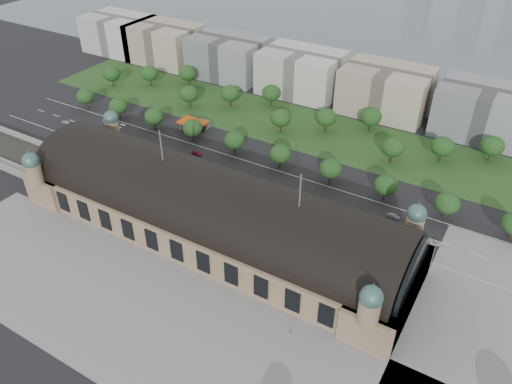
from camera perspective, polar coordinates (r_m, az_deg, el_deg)
The scene contains 53 objects.
ground at distance 187.35m, azimuth -5.05°, elevation -4.68°, with size 900.00×900.00×0.00m, color black.
station at distance 181.01m, azimuth -5.22°, elevation -2.17°, with size 150.00×48.40×44.30m.
track_cutting at distance 256.65m, azimuth -25.94°, elevation 3.66°, with size 70.00×24.00×3.10m.
plaza_south at distance 158.87m, azimuth -11.40°, elevation -14.50°, with size 190.00×48.00×0.12m, color gray.
plaza_east at distance 166.13m, azimuth 26.78°, elevation -15.87°, with size 56.00×100.00×0.12m, color gray.
road_slab at distance 221.84m, azimuth -3.66°, elevation 2.38°, with size 260.00×26.00×0.10m, color black.
grass_belt at distance 260.84m, azimuth 4.06°, elevation 7.65°, with size 300.00×45.00×0.10m, color #294E1F.
petrol_station at distance 257.09m, azimuth -6.60°, elevation 7.81°, with size 14.00×13.00×5.05m.
lake at distance 438.82m, azimuth 18.98°, elevation 17.35°, with size 700.00×320.00×0.08m, color slate.
office_0 at distance 373.51m, azimuth -15.31°, elevation 17.05°, with size 45.00×32.00×24.00m, color silver.
office_1 at distance 347.10m, azimuth -10.37°, elevation 16.37°, with size 45.00×32.00×24.00m, color #C0B197.
office_2 at distance 318.10m, azimuth -3.17°, elevation 15.16°, with size 45.00×32.00×24.00m, color gray.
office_3 at distance 294.79m, azimuth 5.19°, elevation 13.45°, with size 45.00×32.00×24.00m, color silver.
office_4 at distance 278.58m, azimuth 14.60°, elevation 11.16°, with size 45.00×32.00×24.00m, color #C0B197.
office_5 at distance 270.77m, azimuth 24.67°, elevation 8.35°, with size 45.00×32.00×24.00m, color gray.
tree_row_0 at distance 289.67m, azimuth -18.91°, elevation 10.32°, with size 9.60×9.60×11.52m.
tree_row_1 at distance 272.96m, azimuth -15.45°, elevation 9.47°, with size 9.60×9.60×11.52m.
tree_row_2 at distance 257.40m, azimuth -11.58°, elevation 8.46°, with size 9.60×9.60×11.52m.
tree_row_3 at distance 243.22m, azimuth -7.27°, elevation 7.29°, with size 9.60×9.60×11.52m.
tree_row_4 at distance 230.67m, azimuth -2.47°, elevation 5.93°, with size 9.60×9.60×11.52m.
tree_row_5 at distance 220.03m, azimuth 2.80°, elevation 4.38°, with size 9.60×9.60×11.52m.
tree_row_6 at distance 211.58m, azimuth 8.52°, elevation 2.65°, with size 9.60×9.60×11.52m.
tree_row_7 at distance 205.61m, azimuth 14.63°, elevation 0.77°, with size 9.60×9.60×11.52m.
tree_row_8 at distance 202.33m, azimuth 21.01°, elevation -1.21°, with size 9.60×9.60×11.52m.
tree_belt_0 at distance 314.68m, azimuth -16.19°, elevation 12.86°, with size 10.40×10.40×12.48m.
tree_belt_1 at distance 309.84m, azimuth -12.07°, elevation 13.13°, with size 10.40×10.40×12.48m.
tree_belt_2 at distance 306.58m, azimuth -7.83°, elevation 13.34°, with size 10.40×10.40×12.48m.
tree_belt_3 at distance 278.26m, azimuth -7.70°, elevation 11.06°, with size 10.40×10.40×12.48m.
tree_belt_4 at distance 276.72m, azimuth -2.99°, elevation 11.19°, with size 10.40×10.40×12.48m.
tree_belt_5 at distance 277.01m, azimuth 1.76°, elevation 11.25°, with size 10.40×10.40×12.48m.
tree_belt_6 at distance 249.67m, azimuth 2.86°, elevation 8.45°, with size 10.40×10.40×12.48m.
tree_belt_7 at distance 252.29m, azimuth 8.02°, elevation 8.44°, with size 10.40×10.40×12.48m.
tree_belt_8 at distance 256.85m, azimuth 13.03°, elevation 8.36°, with size 10.40×10.40×12.48m.
tree_belt_9 at distance 231.82m, azimuth 15.39°, elevation 4.96°, with size 10.40×10.40×12.48m.
tree_belt_10 at distance 239.20m, azimuth 20.57°, elevation 4.88°, with size 10.40×10.40×12.48m.
tree_belt_11 at distance 248.41m, azimuth 25.41°, elevation 4.77°, with size 10.40×10.40×12.48m.
traffic_car_0 at distance 279.91m, azimuth -20.94°, elevation 7.50°, with size 1.74×4.33×1.47m, color silver.
traffic_car_1 at distance 274.42m, azimuth -16.74°, elevation 7.81°, with size 1.43×4.11×1.35m, color gray.
traffic_car_2 at distance 246.51m, azimuth -12.43°, elevation 5.36°, with size 2.64×5.74×1.59m, color black.
traffic_car_3 at distance 234.92m, azimuth -6.81°, elevation 4.39°, with size 2.00×4.91×1.42m, color maroon.
traffic_car_5 at distance 200.53m, azimuth 15.42°, elevation -2.67°, with size 1.74×4.98×1.64m, color slate.
traffic_car_6 at distance 192.71m, azimuth 19.67°, elevation -5.39°, with size 2.42×5.25×1.46m, color white.
parked_car_0 at distance 228.16m, azimuth -12.78°, elevation 2.74°, with size 1.70×4.87×1.61m, color black.
parked_car_1 at distance 243.17m, azimuth -16.87°, elevation 4.17°, with size 2.44×5.29×1.47m, color maroon.
parked_car_2 at distance 236.19m, azimuth -15.09°, elevation 3.56°, with size 2.31×5.68×1.65m, color #1B224D.
parked_car_3 at distance 221.37m, azimuth -9.03°, elevation 2.09°, with size 1.51×3.76×1.28m, color #515458.
parked_car_4 at distance 225.92m, azimuth -10.79°, elevation 2.65°, with size 1.57×4.51×1.49m, color silver.
parked_car_5 at distance 224.58m, azimuth -11.63°, elevation 2.31°, with size 2.24×4.85×1.35m, color gray.
parked_car_6 at distance 211.65m, azimuth -5.18°, elevation 0.77°, with size 2.09×5.15×1.49m, color black.
bus_west at distance 214.12m, azimuth -3.85°, elevation 1.55°, with size 2.61×11.15×3.11m, color red.
bus_mid at distance 206.80m, azimuth -2.19°, elevation 0.33°, with size 2.91×12.44×3.46m, color beige.
bus_east at distance 196.11m, azimuth 5.00°, elevation -1.91°, with size 3.17×13.53×3.77m, color beige.
pedestrian_0 at distance 152.90m, azimuth 3.92°, elevation -15.74°, with size 0.84×0.48×1.72m, color gray.
Camera 1 is at (87.91, -115.20, 118.75)m, focal length 35.00 mm.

